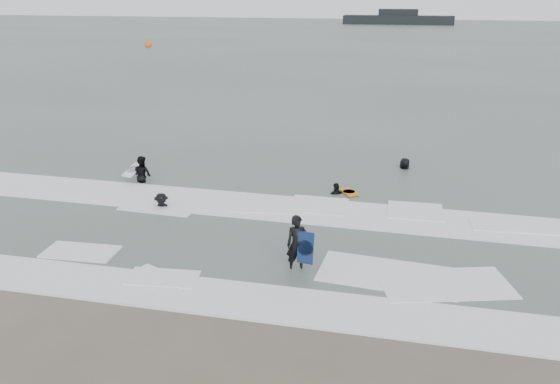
% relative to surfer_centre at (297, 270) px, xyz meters
% --- Properties ---
extents(ground, '(320.00, 320.00, 0.00)m').
position_rel_surfer_centre_xyz_m(ground, '(-1.37, -1.43, 0.00)').
color(ground, brown).
rests_on(ground, ground).
extents(sea, '(320.00, 320.00, 0.00)m').
position_rel_surfer_centre_xyz_m(sea, '(-1.37, 78.57, 0.06)').
color(sea, '#47544C').
rests_on(sea, ground).
extents(surfer_centre, '(0.76, 0.64, 1.78)m').
position_rel_surfer_centre_xyz_m(surfer_centre, '(0.00, 0.00, 0.00)').
color(surfer_centre, black).
rests_on(surfer_centre, ground).
extents(surfer_wading, '(1.02, 0.91, 1.74)m').
position_rel_surfer_centre_xyz_m(surfer_wading, '(-8.17, 6.30, 0.00)').
color(surfer_wading, black).
rests_on(surfer_wading, ground).
extents(surfer_breaker, '(1.00, 0.62, 1.49)m').
position_rel_surfer_centre_xyz_m(surfer_breaker, '(-6.02, 3.59, 0.00)').
color(surfer_breaker, black).
rests_on(surfer_breaker, ground).
extents(surfer_right_near, '(1.03, 0.85, 1.65)m').
position_rel_surfer_centre_xyz_m(surfer_right_near, '(0.26, 6.72, 0.00)').
color(surfer_right_near, black).
rests_on(surfer_right_near, ground).
extents(surfer_right_far, '(0.92, 0.99, 1.70)m').
position_rel_surfer_centre_xyz_m(surfer_right_far, '(2.90, 10.80, 0.00)').
color(surfer_right_far, black).
rests_on(surfer_right_far, ground).
extents(surf_foam, '(30.03, 9.06, 0.09)m').
position_rel_surfer_centre_xyz_m(surf_foam, '(-1.37, 2.27, 0.04)').
color(surf_foam, white).
rests_on(surf_foam, ground).
extents(bodyboards, '(10.16, 7.65, 1.25)m').
position_rel_surfer_centre_xyz_m(bodyboards, '(-2.55, 4.37, 0.50)').
color(bodyboards, '#0E1F44').
rests_on(bodyboards, ground).
extents(buoy, '(1.00, 1.00, 1.65)m').
position_rel_surfer_centre_xyz_m(buoy, '(-35.51, 62.47, 0.42)').
color(buoy, '#F65B0A').
rests_on(buoy, ground).
extents(vessel_horizon, '(27.10, 4.84, 3.68)m').
position_rel_surfer_centre_xyz_m(vessel_horizon, '(-1.55, 131.97, 1.37)').
color(vessel_horizon, black).
rests_on(vessel_horizon, ground).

